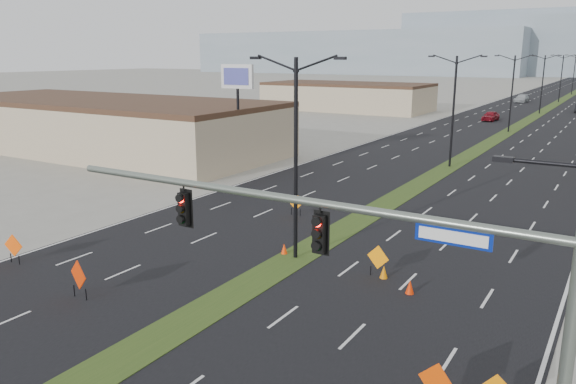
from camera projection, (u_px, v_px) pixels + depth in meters
The scene contains 25 objects.
ground at pixel (112, 366), 18.72m from camera, with size 600.00×600.00×0.00m, color gray.
road_surface at pixel (542, 112), 101.64m from camera, with size 25.00×400.00×0.02m, color black.
median_strip at pixel (542, 112), 101.64m from camera, with size 2.00×400.00×0.04m, color #2A4318.
building_sw_near at pixel (102, 127), 60.69m from camera, with size 40.00×16.00×5.00m, color #C1AC8A.
building_sw_far at pixel (347, 98), 104.84m from camera, with size 30.00×14.00×4.50m, color #C1AC8A.
mesa_west at pixel (356, 53), 308.92m from camera, with size 180.00×50.00×22.00m, color gray.
mesa_backdrop at pixel (544, 43), 295.41m from camera, with size 140.00×50.00×32.00m, color gray.
signal_mast at pixel (381, 260), 14.91m from camera, with size 16.30×0.60×8.00m.
streetlight_0 at pixel (296, 153), 27.38m from camera, with size 5.15×0.24×10.02m.
streetlight_1 at pixel (454, 108), 50.59m from camera, with size 5.15×0.24×10.02m.
streetlight_2 at pixel (512, 91), 73.81m from camera, with size 5.15×0.24×10.02m.
streetlight_3 at pixel (543, 82), 97.03m from camera, with size 5.15×0.24×10.02m.
streetlight_4 at pixel (561, 77), 120.25m from camera, with size 5.15×0.24×10.02m.
streetlight_5 at pixel (574, 73), 143.46m from camera, with size 5.15×0.24×10.02m.
car_left at pixel (491, 116), 87.56m from camera, with size 1.79×4.46×1.52m, color maroon.
car_far at pixel (522, 98), 121.50m from camera, with size 2.31×5.69×1.65m, color #AAAFB4.
construction_sign_0 at pixel (14, 247), 27.69m from camera, with size 1.13×0.24×1.52m.
construction_sign_1 at pixel (79, 276), 23.65m from camera, with size 1.28×0.33×1.73m.
construction_sign_2 at pixel (296, 202), 36.00m from camera, with size 1.12×0.16×1.49m.
construction_sign_3 at pixel (378, 258), 26.04m from camera, with size 1.14×0.24×1.54m.
cone_0 at pixel (284, 249), 29.10m from camera, with size 0.36×0.36×0.59m, color #F73905.
cone_1 at pixel (384, 272), 25.98m from camera, with size 0.38×0.38×0.63m, color orange.
cone_2 at pixel (410, 287), 24.29m from camera, with size 0.39×0.39×0.64m, color red.
cone_3 at pixel (317, 229), 32.27m from camera, with size 0.40×0.40×0.66m, color orange.
pole_sign_west at pixel (237, 85), 47.80m from camera, with size 3.05×0.62×9.31m.
Camera 1 is at (13.75, -11.28, 10.12)m, focal length 35.00 mm.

